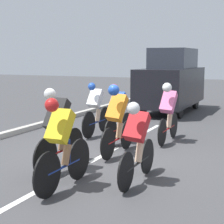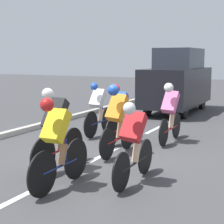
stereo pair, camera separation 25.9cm
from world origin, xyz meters
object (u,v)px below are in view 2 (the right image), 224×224
at_px(cyclist_orange, 117,118).
at_px(cyclist_black, 56,128).
at_px(cyclist_yellow, 57,142).
at_px(support_car, 178,81).
at_px(cyclist_white, 98,108).
at_px(cyclist_blue, 119,112).
at_px(cyclist_red, 133,141).
at_px(cyclist_pink, 170,111).

height_order(cyclist_orange, cyclist_black, cyclist_black).
xyz_separation_m(cyclist_yellow, support_car, (0.74, -9.15, 0.43)).
height_order(cyclist_white, cyclist_black, cyclist_black).
relative_size(cyclist_blue, cyclist_yellow, 0.99).
bearing_deg(cyclist_black, cyclist_red, 178.33).
bearing_deg(support_car, cyclist_red, 101.62).
height_order(cyclist_pink, cyclist_blue, cyclist_pink).
bearing_deg(cyclist_white, cyclist_blue, 146.69).
relative_size(cyclist_black, cyclist_red, 1.02).
bearing_deg(cyclist_white, cyclist_orange, 128.94).
bearing_deg(cyclist_black, support_car, -88.92).
bearing_deg(cyclist_orange, cyclist_pink, -111.36).
relative_size(cyclist_red, support_car, 0.39).
height_order(cyclist_white, cyclist_yellow, cyclist_yellow).
bearing_deg(cyclist_orange, cyclist_yellow, 91.14).
bearing_deg(cyclist_black, cyclist_yellow, 125.42).
bearing_deg(cyclist_white, cyclist_pink, -179.96).
distance_m(cyclist_black, cyclist_red, 1.57).
relative_size(cyclist_pink, cyclist_yellow, 1.02).
xyz_separation_m(cyclist_white, cyclist_red, (-2.39, 3.21, -0.01)).
height_order(cyclist_white, cyclist_blue, cyclist_blue).
height_order(cyclist_pink, support_car, support_car).
bearing_deg(support_car, cyclist_yellow, 94.59).
bearing_deg(cyclist_red, cyclist_orange, -56.05).
height_order(cyclist_orange, cyclist_pink, cyclist_orange).
bearing_deg(cyclist_blue, cyclist_black, 88.24).
bearing_deg(cyclist_black, cyclist_orange, -109.59).
xyz_separation_m(cyclist_orange, cyclist_yellow, (-0.05, 2.31, -0.05)).
distance_m(cyclist_orange, cyclist_black, 1.59).
height_order(cyclist_pink, cyclist_black, cyclist_black).
height_order(cyclist_black, support_car, support_car).
relative_size(cyclist_yellow, support_car, 0.39).
bearing_deg(cyclist_yellow, cyclist_blue, -81.63).
distance_m(cyclist_white, cyclist_black, 3.27).
distance_m(cyclist_pink, cyclist_black, 3.38).
bearing_deg(cyclist_blue, cyclist_orange, 112.67).
distance_m(cyclist_blue, cyclist_red, 3.02).
relative_size(cyclist_orange, cyclist_pink, 1.00).
bearing_deg(cyclist_pink, support_car, -75.43).
bearing_deg(cyclist_white, cyclist_black, 104.54).
xyz_separation_m(cyclist_yellow, cyclist_red, (-0.99, -0.77, -0.04)).
height_order(cyclist_orange, cyclist_blue, cyclist_orange).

